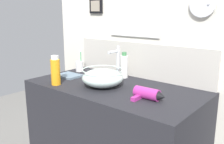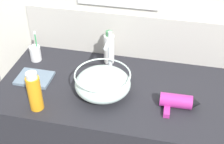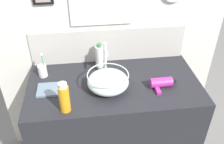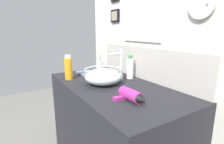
% 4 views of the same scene
% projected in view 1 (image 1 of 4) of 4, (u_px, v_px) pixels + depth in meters
% --- Properties ---
extents(vanity_counter, '(1.26, 0.65, 0.90)m').
position_uv_depth(vanity_counter, '(114.00, 143.00, 1.89)').
color(vanity_counter, '#232328').
rests_on(vanity_counter, ground).
extents(back_panel, '(1.86, 0.09, 2.44)m').
position_uv_depth(back_panel, '(142.00, 37.00, 1.97)').
color(back_panel, silver).
rests_on(back_panel, ground).
extents(glass_bowl_sink, '(0.29, 0.29, 0.13)m').
position_uv_depth(glass_bowl_sink, '(103.00, 77.00, 1.75)').
color(glass_bowl_sink, silver).
rests_on(glass_bowl_sink, vanity_counter).
extents(faucet, '(0.02, 0.12, 0.27)m').
position_uv_depth(faucet, '(117.00, 61.00, 1.85)').
color(faucet, silver).
rests_on(faucet, vanity_counter).
extents(hair_drier, '(0.20, 0.13, 0.07)m').
position_uv_depth(hair_drier, '(149.00, 94.00, 1.50)').
color(hair_drier, '#B22D8C').
rests_on(hair_drier, vanity_counter).
extents(toothbrush_cup, '(0.07, 0.07, 0.19)m').
position_uv_depth(toothbrush_cup, '(80.00, 66.00, 2.21)').
color(toothbrush_cup, white).
rests_on(toothbrush_cup, vanity_counter).
extents(shampoo_bottle, '(0.06, 0.06, 0.21)m').
position_uv_depth(shampoo_bottle, '(124.00, 66.00, 1.99)').
color(shampoo_bottle, white).
rests_on(shampoo_bottle, vanity_counter).
extents(lotion_bottle, '(0.07, 0.07, 0.21)m').
position_uv_depth(lotion_bottle, '(55.00, 71.00, 1.79)').
color(lotion_bottle, orange).
rests_on(lotion_bottle, vanity_counter).
extents(hand_towel, '(0.19, 0.15, 0.02)m').
position_uv_depth(hand_towel, '(69.00, 76.00, 2.04)').
color(hand_towel, slate).
rests_on(hand_towel, vanity_counter).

